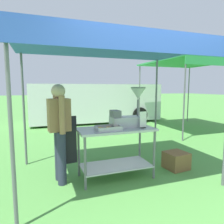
% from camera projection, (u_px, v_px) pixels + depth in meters
% --- Properties ---
extents(ground_plane, '(70.00, 70.00, 0.00)m').
position_uv_depth(ground_plane, '(78.00, 126.00, 8.35)').
color(ground_plane, '#519342').
extents(stall_canopy, '(3.20, 2.23, 2.26)m').
position_uv_depth(stall_canopy, '(114.00, 50.00, 3.40)').
color(stall_canopy, slate).
rests_on(stall_canopy, ground).
extents(donut_cart, '(1.29, 0.63, 0.87)m').
position_uv_depth(donut_cart, '(116.00, 142.00, 3.50)').
color(donut_cart, '#B7B7BC').
rests_on(donut_cart, ground).
extents(donut_tray, '(0.40, 0.26, 0.07)m').
position_uv_depth(donut_tray, '(108.00, 129.00, 3.30)').
color(donut_tray, '#B7B7BC').
rests_on(donut_tray, donut_cart).
extents(donut_fryer, '(0.63, 0.28, 0.70)m').
position_uv_depth(donut_fryer, '(129.00, 113.00, 3.58)').
color(donut_fryer, '#B7B7BC').
rests_on(donut_fryer, donut_cart).
extents(menu_sign, '(0.13, 0.05, 0.28)m').
position_uv_depth(menu_sign, '(143.00, 121.00, 3.47)').
color(menu_sign, black).
rests_on(menu_sign, donut_cart).
extents(vendor, '(0.46, 0.54, 1.61)m').
position_uv_depth(vendor, '(60.00, 128.00, 3.29)').
color(vendor, '#2D3347').
rests_on(vendor, ground).
extents(supply_crate, '(0.44, 0.43, 0.32)m').
position_uv_depth(supply_crate, '(176.00, 160.00, 3.93)').
color(supply_crate, brown).
rests_on(supply_crate, ground).
extents(van_white, '(5.67, 2.13, 1.69)m').
position_uv_depth(van_white, '(95.00, 102.00, 9.28)').
color(van_white, white).
rests_on(van_white, ground).
extents(neighbour_tent, '(2.68, 2.96, 2.47)m').
position_uv_depth(neighbour_tent, '(189.00, 64.00, 7.35)').
color(neighbour_tent, slate).
rests_on(neighbour_tent, ground).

